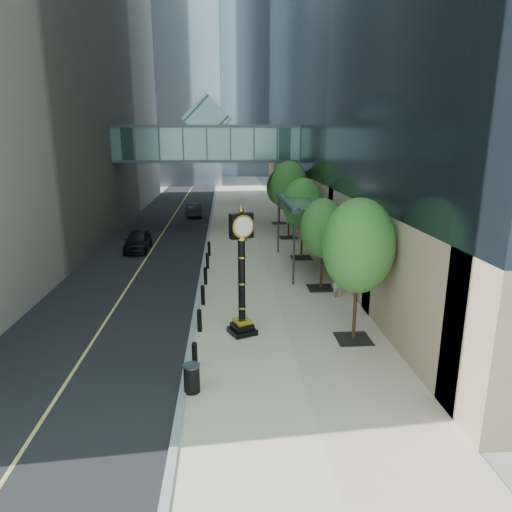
{
  "coord_description": "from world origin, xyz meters",
  "views": [
    {
      "loc": [
        -1.53,
        -13.86,
        8.05
      ],
      "look_at": [
        -0.14,
        6.69,
        2.68
      ],
      "focal_mm": 32.0,
      "sensor_mm": 36.0,
      "label": 1
    }
  ],
  "objects_px": {
    "car_near": "(138,241)",
    "car_far": "(194,210)",
    "trash_bin": "(192,379)",
    "street_clock": "(242,281)",
    "pedestrian": "(337,282)"
  },
  "relations": [
    {
      "from": "car_near",
      "to": "car_far",
      "type": "height_order",
      "value": "car_near"
    },
    {
      "from": "trash_bin",
      "to": "car_far",
      "type": "relative_size",
      "value": 0.21
    },
    {
      "from": "street_clock",
      "to": "pedestrian",
      "type": "xyz_separation_m",
      "value": [
        5.05,
        4.23,
        -1.53
      ]
    },
    {
      "from": "trash_bin",
      "to": "car_far",
      "type": "distance_m",
      "value": 34.4
    },
    {
      "from": "car_far",
      "to": "trash_bin",
      "type": "bearing_deg",
      "value": 86.57
    },
    {
      "from": "car_far",
      "to": "pedestrian",
      "type": "bearing_deg",
      "value": 102.29
    },
    {
      "from": "street_clock",
      "to": "trash_bin",
      "type": "height_order",
      "value": "street_clock"
    },
    {
      "from": "trash_bin",
      "to": "car_near",
      "type": "xyz_separation_m",
      "value": [
        -5.25,
        19.66,
        0.24
      ]
    },
    {
      "from": "street_clock",
      "to": "trash_bin",
      "type": "xyz_separation_m",
      "value": [
        -1.79,
        -4.43,
        -1.86
      ]
    },
    {
      "from": "car_near",
      "to": "car_far",
      "type": "xyz_separation_m",
      "value": [
        3.1,
        14.68,
        -0.02
      ]
    },
    {
      "from": "pedestrian",
      "to": "car_far",
      "type": "xyz_separation_m",
      "value": [
        -8.99,
        25.67,
        -0.12
      ]
    },
    {
      "from": "trash_bin",
      "to": "car_near",
      "type": "bearing_deg",
      "value": 104.95
    },
    {
      "from": "street_clock",
      "to": "car_far",
      "type": "height_order",
      "value": "street_clock"
    },
    {
      "from": "car_near",
      "to": "car_far",
      "type": "distance_m",
      "value": 15.0
    },
    {
      "from": "trash_bin",
      "to": "pedestrian",
      "type": "distance_m",
      "value": 11.04
    }
  ]
}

